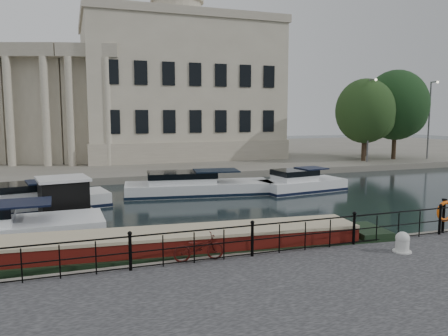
% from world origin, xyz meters
% --- Properties ---
extents(ground_plane, '(160.00, 160.00, 0.00)m').
position_xyz_m(ground_plane, '(0.00, 0.00, 0.00)').
color(ground_plane, black).
rests_on(ground_plane, ground).
extents(far_bank, '(120.00, 42.00, 0.55)m').
position_xyz_m(far_bank, '(0.00, 39.00, 0.28)').
color(far_bank, '#6B665B').
rests_on(far_bank, ground_plane).
extents(railing, '(24.14, 0.14, 1.22)m').
position_xyz_m(railing, '(0.00, -2.25, 1.20)').
color(railing, black).
rests_on(railing, near_quay).
extents(civic_building, '(53.55, 31.84, 16.85)m').
position_xyz_m(civic_building, '(-1.00, 34.71, 7.04)').
color(civic_building, '#ADA38C').
rests_on(civic_building, far_bank).
extents(lamp_posts, '(8.24, 1.55, 8.07)m').
position_xyz_m(lamp_posts, '(26.00, 20.70, 4.80)').
color(lamp_posts, '#59595B').
rests_on(lamp_posts, far_bank).
extents(bicycle, '(1.69, 0.66, 0.87)m').
position_xyz_m(bicycle, '(-1.81, -2.10, 0.99)').
color(bicycle, '#3F0E0B').
rests_on(bicycle, near_quay).
extents(mooring_bollard, '(0.63, 0.63, 0.71)m').
position_xyz_m(mooring_bollard, '(5.04, -3.55, 0.88)').
color(mooring_bollard, silver).
rests_on(mooring_bollard, near_quay).
extents(life_ring_post, '(0.85, 0.21, 1.38)m').
position_xyz_m(life_ring_post, '(8.33, -2.17, 1.41)').
color(life_ring_post, black).
rests_on(life_ring_post, near_quay).
extents(narrowboat, '(16.27, 3.65, 1.59)m').
position_xyz_m(narrowboat, '(-2.03, -0.62, 0.37)').
color(narrowboat, black).
rests_on(narrowboat, ground_plane).
extents(harbour_hut, '(3.68, 3.23, 2.20)m').
position_xyz_m(harbour_hut, '(-6.02, 7.81, 0.95)').
color(harbour_hut, '#6B665B').
rests_on(harbour_hut, ground_plane).
extents(cabin_cruisers, '(26.06, 11.26, 1.99)m').
position_xyz_m(cabin_cruisers, '(-2.55, 9.21, 0.37)').
color(cabin_cruisers, white).
rests_on(cabin_cruisers, ground_plane).
extents(trees, '(10.31, 10.06, 9.29)m').
position_xyz_m(trees, '(25.27, 22.91, 5.61)').
color(trees, black).
rests_on(trees, far_bank).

